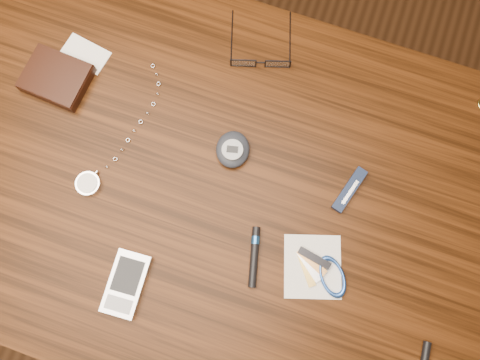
{
  "coord_description": "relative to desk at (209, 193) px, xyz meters",
  "views": [
    {
      "loc": [
        0.11,
        -0.13,
        1.52
      ],
      "look_at": [
        0.05,
        0.02,
        0.76
      ],
      "focal_mm": 35.0,
      "sensor_mm": 36.0,
      "label": 1
    }
  ],
  "objects": [
    {
      "name": "ground",
      "position": [
        0.0,
        0.0,
        -0.65
      ],
      "size": [
        3.8,
        3.8,
        0.0
      ],
      "primitive_type": "plane",
      "color": "#472814",
      "rests_on": "ground"
    },
    {
      "name": "desk",
      "position": [
        0.0,
        0.0,
        0.0
      ],
      "size": [
        1.0,
        0.7,
        0.75
      ],
      "color": "#361908",
      "rests_on": "ground"
    },
    {
      "name": "wallet_and_card",
      "position": [
        -0.31,
        0.09,
        0.11
      ],
      "size": [
        0.12,
        0.14,
        0.02
      ],
      "color": "black",
      "rests_on": "desk"
    },
    {
      "name": "eyeglasses",
      "position": [
        0.02,
        0.24,
        0.11
      ],
      "size": [
        0.13,
        0.14,
        0.02
      ],
      "color": "black",
      "rests_on": "desk"
    },
    {
      "name": "pocket_watch",
      "position": [
        -0.18,
        -0.06,
        0.11
      ],
      "size": [
        0.08,
        0.26,
        0.01
      ],
      "color": "white",
      "rests_on": "desk"
    },
    {
      "name": "pda_phone",
      "position": [
        -0.06,
        -0.2,
        0.11
      ],
      "size": [
        0.06,
        0.1,
        0.02
      ],
      "color": "silver",
      "rests_on": "desk"
    },
    {
      "name": "pedometer",
      "position": [
        0.03,
        0.07,
        0.11
      ],
      "size": [
        0.07,
        0.08,
        0.03
      ],
      "color": "#1E222A",
      "rests_on": "desk"
    },
    {
      "name": "notepad_keys",
      "position": [
        0.23,
        -0.08,
        0.11
      ],
      "size": [
        0.13,
        0.13,
        0.01
      ],
      "color": "white",
      "rests_on": "desk"
    },
    {
      "name": "pocket_knife",
      "position": [
        0.23,
        0.07,
        0.11
      ],
      "size": [
        0.04,
        0.09,
        0.01
      ],
      "color": "#101A36",
      "rests_on": "desk"
    },
    {
      "name": "black_blue_pen",
      "position": [
        0.12,
        -0.09,
        0.11
      ],
      "size": [
        0.04,
        0.1,
        0.01
      ],
      "color": "black",
      "rests_on": "desk"
    }
  ]
}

